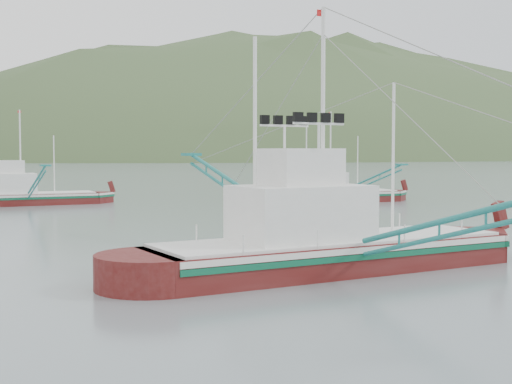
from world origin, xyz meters
name	(u,v)px	position (x,y,z in m)	size (l,w,h in m)	color
ground	(313,268)	(0.00, 0.00, 0.00)	(1200.00, 1200.00, 0.00)	slate
main_boat	(328,231)	(0.09, -1.10, 1.81)	(17.44, 31.21, 12.63)	#4A0D0C
bg_boat_right	(332,189)	(23.35, 35.24, 1.40)	(14.20, 25.22, 10.22)	#4A0D0C
bg_boat_far	(24,191)	(-6.34, 45.61, 1.40)	(13.98, 25.23, 10.21)	#4A0D0C
headland_right	(294,158)	(240.00, 430.00, 0.00)	(684.00, 432.00, 306.00)	#374E28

